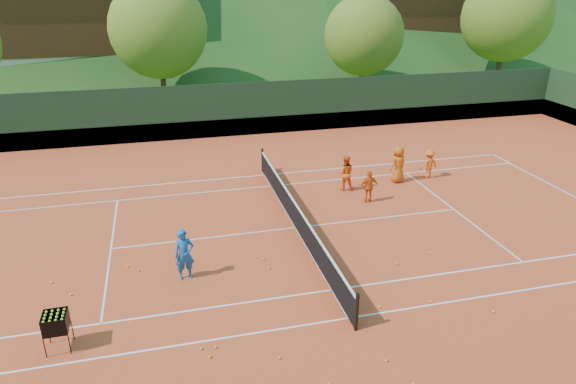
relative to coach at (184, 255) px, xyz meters
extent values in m
plane|color=#31561B|center=(4.07, 2.42, -0.83)|extent=(400.00, 400.00, 0.00)
cube|color=#BF411F|center=(4.07, 2.42, -0.82)|extent=(40.00, 24.00, 0.02)
imported|color=#1958A8|center=(0.00, 0.00, 0.00)|extent=(0.63, 0.45, 1.61)
imported|color=orange|center=(7.02, 5.38, -0.05)|extent=(0.86, 0.75, 1.52)
imported|color=#F45C15|center=(7.49, 3.94, -0.14)|extent=(0.79, 0.35, 1.33)
imported|color=#CC5912|center=(9.57, 5.68, 0.01)|extent=(0.93, 0.77, 1.63)
imported|color=orange|center=(11.13, 5.79, -0.15)|extent=(0.92, 0.61, 1.32)
sphere|color=yellow|center=(7.88, -0.49, -0.77)|extent=(0.07, 0.07, 0.07)
sphere|color=yellow|center=(1.91, -4.15, -0.77)|extent=(0.07, 0.07, 0.07)
sphere|color=yellow|center=(0.13, -3.36, -0.77)|extent=(0.07, 0.07, 0.07)
sphere|color=yellow|center=(2.52, -0.11, -0.77)|extent=(0.07, 0.07, 0.07)
sphere|color=yellow|center=(4.15, -0.97, -0.77)|extent=(0.07, 0.07, 0.07)
sphere|color=yellow|center=(2.46, 0.48, -0.77)|extent=(0.07, 0.07, 0.07)
sphere|color=yellow|center=(6.54, -2.94, -0.77)|extent=(0.07, 0.07, 0.07)
sphere|color=yellow|center=(0.49, -3.39, -0.77)|extent=(0.07, 0.07, 0.07)
sphere|color=yellow|center=(4.61, -5.71, -0.77)|extent=(0.07, 0.07, 0.07)
sphere|color=yellow|center=(-3.90, 0.68, -0.77)|extent=(0.07, 0.07, 0.07)
sphere|color=yellow|center=(-1.73, 1.05, -0.77)|extent=(0.07, 0.07, 0.07)
sphere|color=yellow|center=(6.50, -0.86, -0.77)|extent=(0.07, 0.07, 0.07)
sphere|color=yellow|center=(2.79, -5.24, -0.77)|extent=(0.07, 0.07, 0.07)
sphere|color=yellow|center=(-3.25, -0.15, -0.77)|extent=(0.07, 0.07, 0.07)
sphere|color=yellow|center=(0.31, -3.70, -0.77)|extent=(0.07, 0.07, 0.07)
sphere|color=yellow|center=(10.52, -1.16, -0.77)|extent=(0.07, 0.07, 0.07)
sphere|color=yellow|center=(7.97, -3.79, -0.77)|extent=(0.07, 0.07, 0.07)
sphere|color=yellow|center=(4.35, -4.86, -0.77)|extent=(0.07, 0.07, 0.07)
sphere|color=yellow|center=(5.05, -2.83, -0.77)|extent=(0.07, 0.07, 0.07)
sphere|color=yellow|center=(-1.41, 0.74, -0.77)|extent=(0.07, 0.07, 0.07)
cube|color=silver|center=(15.96, 2.42, -0.80)|extent=(0.06, 10.97, 0.00)
cube|color=white|center=(4.07, -3.06, -0.80)|extent=(23.77, 0.06, 0.00)
cube|color=white|center=(4.07, 7.91, -0.80)|extent=(23.77, 0.06, 0.00)
cube|color=white|center=(4.07, -1.69, -0.80)|extent=(23.77, 0.06, 0.00)
cube|color=silver|center=(4.07, 6.54, -0.80)|extent=(23.77, 0.06, 0.00)
cube|color=silver|center=(-2.33, 2.42, -0.80)|extent=(0.06, 8.23, 0.00)
cube|color=silver|center=(10.47, 2.42, -0.80)|extent=(0.06, 8.23, 0.00)
cube|color=silver|center=(4.07, 2.42, -0.80)|extent=(12.80, 0.06, 0.00)
cube|color=white|center=(4.07, 2.42, -0.80)|extent=(0.06, 10.97, 0.00)
cube|color=black|center=(4.07, 2.42, -0.36)|extent=(0.03, 11.97, 0.90)
cube|color=white|center=(4.07, 2.42, 0.11)|extent=(0.05, 11.97, 0.06)
cylinder|color=black|center=(4.07, -3.56, -0.26)|extent=(0.10, 0.10, 1.10)
cylinder|color=black|center=(4.07, 8.41, -0.26)|extent=(0.10, 0.10, 1.10)
cube|color=#15301C|center=(4.07, 14.42, 0.69)|extent=(40.00, 0.05, 3.00)
cube|color=#1A5D25|center=(4.07, 14.42, -0.31)|extent=(40.40, 0.05, 1.00)
cylinder|color=black|center=(-3.47, -2.74, -0.53)|extent=(0.02, 0.02, 0.55)
cylinder|color=black|center=(-2.92, -2.74, -0.53)|extent=(0.02, 0.02, 0.55)
cylinder|color=black|center=(-3.47, -2.19, -0.53)|extent=(0.02, 0.02, 0.55)
cylinder|color=black|center=(-2.92, -2.19, -0.53)|extent=(0.02, 0.02, 0.55)
cube|color=black|center=(-3.20, -2.46, -0.26)|extent=(0.55, 0.55, 0.02)
cube|color=black|center=(-3.20, -2.74, -0.03)|extent=(0.55, 0.02, 0.45)
cube|color=black|center=(-3.20, -2.19, -0.03)|extent=(0.55, 0.02, 0.45)
cube|color=black|center=(-3.47, -2.46, -0.03)|extent=(0.02, 0.55, 0.45)
cube|color=black|center=(-2.92, -2.46, -0.03)|extent=(0.02, 0.55, 0.45)
sphere|color=#CCE526|center=(-3.40, -2.67, 0.16)|extent=(0.07, 0.07, 0.07)
sphere|color=#CCE526|center=(-3.40, -2.53, 0.16)|extent=(0.07, 0.07, 0.07)
sphere|color=#CCE526|center=(-3.40, -2.39, 0.16)|extent=(0.07, 0.07, 0.07)
sphere|color=#CCE526|center=(-3.40, -2.26, 0.16)|extent=(0.07, 0.07, 0.07)
sphere|color=#CCE526|center=(-3.27, -2.67, 0.16)|extent=(0.07, 0.07, 0.07)
sphere|color=#CCE526|center=(-3.27, -2.53, 0.16)|extent=(0.07, 0.07, 0.07)
sphere|color=#CCE526|center=(-3.27, -2.39, 0.16)|extent=(0.07, 0.07, 0.07)
sphere|color=#CCE526|center=(-3.27, -2.26, 0.16)|extent=(0.07, 0.07, 0.07)
sphere|color=#CCE526|center=(-3.13, -2.67, 0.16)|extent=(0.07, 0.07, 0.07)
sphere|color=#CCE526|center=(-3.13, -2.53, 0.16)|extent=(0.07, 0.07, 0.07)
sphere|color=#CCE526|center=(-3.13, -2.39, 0.16)|extent=(0.07, 0.07, 0.07)
sphere|color=#CCE526|center=(-3.13, -2.26, 0.16)|extent=(0.07, 0.07, 0.07)
sphere|color=#CCE526|center=(-2.99, -2.67, 0.16)|extent=(0.07, 0.07, 0.07)
sphere|color=#CCE526|center=(-2.99, -2.53, 0.16)|extent=(0.07, 0.07, 0.07)
sphere|color=#CCE526|center=(-2.99, -2.39, 0.16)|extent=(0.07, 0.07, 0.07)
sphere|color=#CCE526|center=(-2.99, -2.26, 0.16)|extent=(0.07, 0.07, 0.07)
cube|color=beige|center=(-5.93, 32.42, 0.61)|extent=(12.00, 9.00, 2.88)
cube|color=#3B1E10|center=(-5.93, 32.42, 4.29)|extent=(12.24, 9.18, 4.48)
cube|color=beige|center=(10.07, 36.42, 0.43)|extent=(11.00, 8.00, 2.52)
cube|color=#3B2110|center=(10.07, 36.42, 3.65)|extent=(11.22, 8.16, 3.92)
cube|color=beige|center=(24.07, 32.42, 0.52)|extent=(10.00, 8.00, 2.70)
cube|color=#3B1F10|center=(24.07, 32.42, 3.97)|extent=(10.20, 8.16, 4.20)
cylinder|color=#42281A|center=(0.07, 22.42, 0.61)|extent=(0.36, 0.36, 2.88)
sphere|color=#48761F|center=(0.07, 22.42, 4.37)|extent=(6.40, 6.40, 6.40)
cylinder|color=#3E2919|center=(14.07, 21.42, 0.43)|extent=(0.36, 0.36, 2.52)
sphere|color=#4A6C1C|center=(14.07, 21.42, 3.72)|extent=(5.60, 5.60, 5.60)
cylinder|color=#41281A|center=(26.07, 22.42, 0.70)|extent=(0.36, 0.36, 3.06)
sphere|color=#466B1C|center=(26.07, 22.42, 4.70)|extent=(6.80, 6.80, 6.80)
camera|label=1|loc=(-0.26, -13.60, 7.63)|focal=32.00mm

